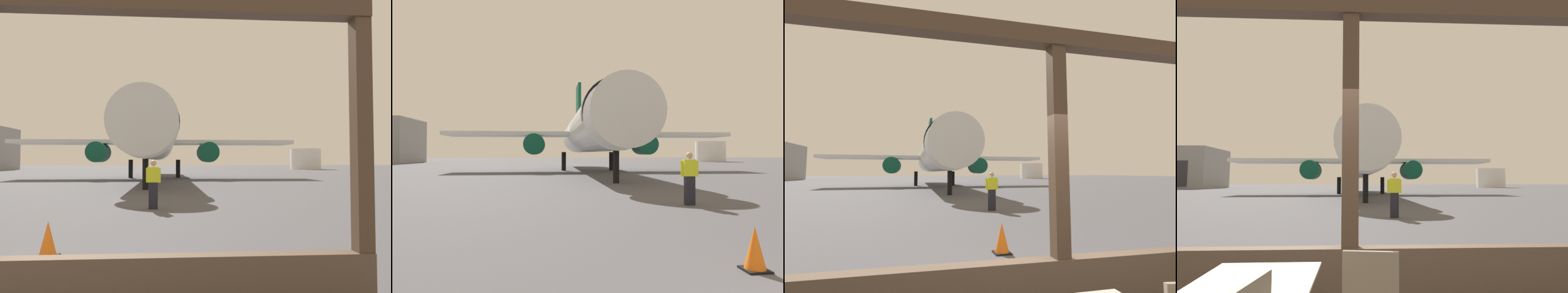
{
  "view_description": "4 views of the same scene",
  "coord_description": "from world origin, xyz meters",
  "views": [
    {
      "loc": [
        2.09,
        -4.44,
        1.71
      ],
      "look_at": [
        3.45,
        13.71,
        2.41
      ],
      "focal_mm": 34.76,
      "sensor_mm": 36.0,
      "label": 1
    },
    {
      "loc": [
        -2.97,
        -2.59,
        1.69
      ],
      "look_at": [
        -0.79,
        18.68,
        2.1
      ],
      "focal_mm": 33.91,
      "sensor_mm": 36.0,
      "label": 2
    },
    {
      "loc": [
        -1.9,
        -3.49,
        1.73
      ],
      "look_at": [
        2.6,
        15.79,
        3.53
      ],
      "focal_mm": 26.16,
      "sensor_mm": 36.0,
      "label": 3
    },
    {
      "loc": [
        0.04,
        -4.18,
        1.39
      ],
      "look_at": [
        1.07,
        15.15,
        3.34
      ],
      "focal_mm": 31.77,
      "sensor_mm": 36.0,
      "label": 4
    }
  ],
  "objects": [
    {
      "name": "ground_plane",
      "position": [
        0.0,
        40.0,
        0.0
      ],
      "size": [
        220.0,
        220.0,
        0.0
      ],
      "primitive_type": "plane",
      "color": "#4C4C51"
    },
    {
      "name": "airplane",
      "position": [
        0.79,
        31.5,
        3.84
      ],
      "size": [
        26.99,
        33.93,
        10.84
      ],
      "color": "silver",
      "rests_on": "ground"
    },
    {
      "name": "ground_crew_worker",
      "position": [
        1.59,
        9.15,
        0.9
      ],
      "size": [
        0.53,
        0.28,
        1.74
      ],
      "color": "black",
      "rests_on": "ground"
    },
    {
      "name": "traffic_cone",
      "position": [
        -0.02,
        2.5,
        0.3
      ],
      "size": [
        0.36,
        0.36,
        0.64
      ],
      "color": "orange",
      "rests_on": "ground"
    },
    {
      "name": "fuel_storage_tank",
      "position": [
        30.87,
        72.57,
        2.12
      ],
      "size": [
        6.25,
        6.25,
        4.24
      ],
      "primitive_type": "cylinder",
      "color": "white",
      "rests_on": "ground"
    }
  ]
}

